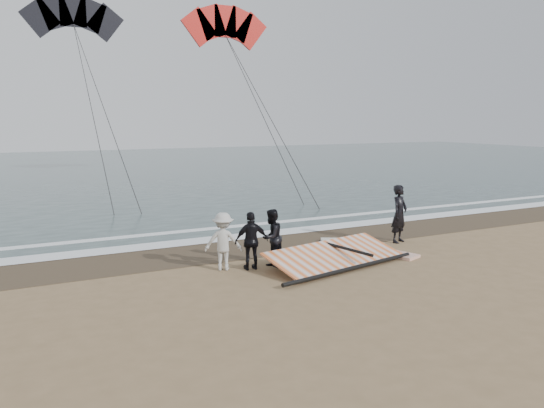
{
  "coord_description": "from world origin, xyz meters",
  "views": [
    {
      "loc": [
        -8.29,
        -10.61,
        4.07
      ],
      "look_at": [
        -1.48,
        3.0,
        1.6
      ],
      "focal_mm": 35.0,
      "sensor_mm": 36.0,
      "label": 1
    }
  ],
  "objects_px": {
    "board_cream": "(333,248)",
    "sail_rig": "(331,257)",
    "board_white": "(383,251)",
    "man_main": "(399,214)"
  },
  "relations": [
    {
      "from": "board_white",
      "to": "board_cream",
      "type": "bearing_deg",
      "value": 120.55
    },
    {
      "from": "board_white",
      "to": "board_cream",
      "type": "xyz_separation_m",
      "value": [
        -1.16,
        1.0,
        0.01
      ]
    },
    {
      "from": "board_cream",
      "to": "sail_rig",
      "type": "height_order",
      "value": "sail_rig"
    },
    {
      "from": "board_white",
      "to": "sail_rig",
      "type": "xyz_separation_m",
      "value": [
        -2.12,
        -0.36,
        0.15
      ]
    },
    {
      "from": "board_cream",
      "to": "sail_rig",
      "type": "relative_size",
      "value": 0.53
    },
    {
      "from": "board_cream",
      "to": "sail_rig",
      "type": "bearing_deg",
      "value": -96.11
    },
    {
      "from": "man_main",
      "to": "board_cream",
      "type": "bearing_deg",
      "value": 154.38
    },
    {
      "from": "board_white",
      "to": "sail_rig",
      "type": "height_order",
      "value": "sail_rig"
    },
    {
      "from": "board_white",
      "to": "sail_rig",
      "type": "relative_size",
      "value": 0.47
    },
    {
      "from": "sail_rig",
      "to": "board_white",
      "type": "bearing_deg",
      "value": 9.68
    }
  ]
}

